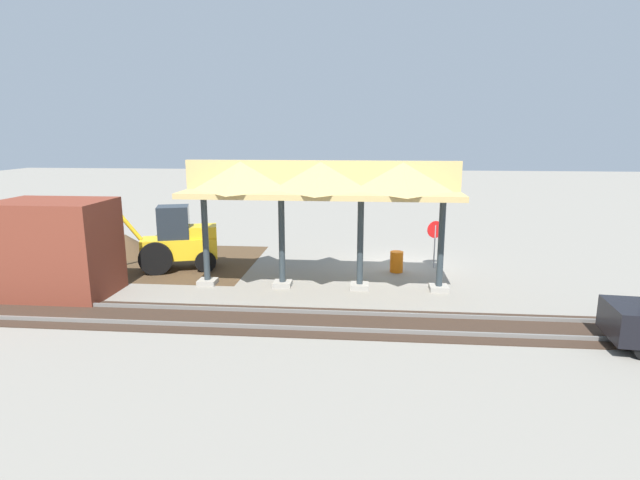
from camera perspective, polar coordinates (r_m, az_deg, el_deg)
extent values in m
plane|color=gray|center=(23.05, 9.03, -2.83)|extent=(120.00, 120.00, 0.00)
cube|color=#4C3823|center=(24.70, -18.60, -2.31)|extent=(9.68, 7.00, 0.01)
cube|color=#9E998E|center=(19.62, 13.42, -5.38)|extent=(0.70, 0.70, 0.20)
cylinder|color=#2D383D|center=(19.19, 13.66, -0.53)|extent=(0.24, 0.24, 3.60)
cube|color=#9E998E|center=(19.41, 4.54, -5.26)|extent=(0.70, 0.70, 0.20)
cylinder|color=#2D383D|center=(18.98, 4.63, -0.36)|extent=(0.24, 0.24, 3.60)
cube|color=#9E998E|center=(19.67, -4.31, -5.02)|extent=(0.70, 0.70, 0.20)
cylinder|color=#2D383D|center=(19.24, -4.39, -0.18)|extent=(0.24, 0.24, 3.60)
cube|color=#9E998E|center=(20.38, -12.72, -4.69)|extent=(0.70, 0.70, 0.20)
cylinder|color=#2D383D|center=(19.96, -12.95, -0.01)|extent=(0.24, 0.24, 3.60)
cube|color=tan|center=(18.73, 0.09, 5.41)|extent=(10.24, 3.20, 0.20)
cube|color=tan|center=(18.67, 0.09, 7.40)|extent=(10.24, 0.20, 1.10)
pyramid|color=tan|center=(18.64, 9.43, 7.23)|extent=(2.71, 3.20, 1.10)
pyramid|color=tan|center=(18.67, 0.09, 7.40)|extent=(2.71, 3.20, 1.10)
pyramid|color=tan|center=(19.17, -8.99, 7.37)|extent=(2.71, 3.20, 1.10)
cube|color=slate|center=(16.69, 10.48, -8.47)|extent=(60.00, 0.08, 0.15)
cube|color=slate|center=(15.36, 10.95, -10.35)|extent=(60.00, 0.08, 0.15)
cube|color=#38281E|center=(16.05, 10.70, -9.57)|extent=(60.00, 2.58, 0.03)
cylinder|color=gray|center=(22.60, 12.95, -0.76)|extent=(0.06, 0.06, 1.94)
cylinder|color=red|center=(22.45, 13.05, 1.18)|extent=(0.73, 0.28, 0.76)
cube|color=yellow|center=(22.70, -15.72, -0.85)|extent=(3.44, 2.18, 0.90)
cube|color=#1E262D|center=(22.50, -16.39, 1.98)|extent=(1.59, 1.50, 1.40)
cube|color=yellow|center=(22.51, -13.22, 1.00)|extent=(1.42, 1.38, 0.50)
cylinder|color=black|center=(23.54, -17.90, -1.21)|extent=(1.43, 0.70, 1.40)
cylinder|color=black|center=(22.16, -18.27, -2.04)|extent=(1.43, 0.70, 1.40)
cylinder|color=black|center=(23.40, -12.89, -1.63)|extent=(0.95, 0.55, 0.90)
cylinder|color=black|center=(22.13, -12.94, -2.41)|extent=(0.95, 0.55, 0.90)
cylinder|color=yellow|center=(22.73, -21.06, 1.65)|extent=(1.07, 0.48, 1.41)
cylinder|color=yellow|center=(22.87, -23.08, 1.65)|extent=(0.86, 0.40, 1.31)
cube|color=#47474C|center=(23.06, -23.82, 0.10)|extent=(0.81, 0.94, 0.40)
cone|color=#4C3823|center=(26.53, -21.21, -1.53)|extent=(5.52, 5.52, 2.02)
cube|color=brown|center=(20.63, -27.92, -0.85)|extent=(3.92, 2.69, 3.52)
cylinder|color=black|center=(17.28, 31.34, -8.59)|extent=(0.62, 0.26, 0.60)
cylinder|color=orange|center=(21.79, 8.74, -2.47)|extent=(0.56, 0.56, 0.90)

